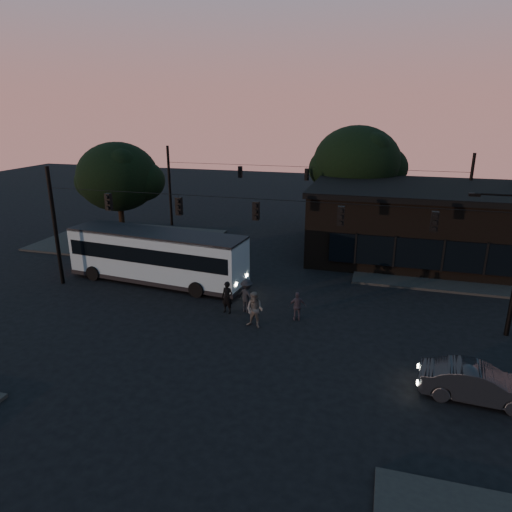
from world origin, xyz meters
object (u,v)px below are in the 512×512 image
(pedestrian_c, at_px, (297,306))
(building, at_px, (416,222))
(bus, at_px, (157,254))
(car, at_px, (478,383))
(pedestrian_a, at_px, (227,298))
(pedestrian_d, at_px, (247,296))
(pedestrian_b, at_px, (255,310))

(pedestrian_c, bearing_deg, building, -131.94)
(bus, distance_m, pedestrian_c, 10.31)
(car, distance_m, pedestrian_a, 12.84)
(building, height_order, pedestrian_d, building)
(pedestrian_a, bearing_deg, pedestrian_b, -23.44)
(building, bearing_deg, pedestrian_c, -115.91)
(pedestrian_a, bearing_deg, pedestrian_d, 33.25)
(building, distance_m, car, 18.30)
(pedestrian_b, distance_m, pedestrian_d, 1.93)
(building, height_order, car, building)
(pedestrian_a, bearing_deg, building, 61.74)
(bus, xyz_separation_m, pedestrian_c, (9.78, -3.10, -1.08))
(pedestrian_a, xyz_separation_m, pedestrian_d, (0.99, 0.44, 0.05))
(building, xyz_separation_m, pedestrian_d, (-9.28, -12.85, -1.76))
(bus, xyz_separation_m, pedestrian_a, (5.89, -3.24, -0.98))
(pedestrian_a, relative_size, pedestrian_d, 0.95)
(car, xyz_separation_m, pedestrian_b, (-9.97, 3.58, 0.26))
(pedestrian_c, bearing_deg, bus, -33.61)
(pedestrian_a, relative_size, pedestrian_c, 1.13)
(pedestrian_d, bearing_deg, bus, 4.38)
(building, relative_size, car, 3.61)
(car, relative_size, pedestrian_d, 2.25)
(building, relative_size, pedestrian_a, 8.54)
(building, distance_m, bus, 19.05)
(pedestrian_c, height_order, pedestrian_d, pedestrian_d)
(building, xyz_separation_m, pedestrian_c, (-6.38, -13.14, -1.91))
(bus, bearing_deg, car, -18.59)
(pedestrian_a, distance_m, pedestrian_c, 3.89)
(pedestrian_c, bearing_deg, pedestrian_d, -21.72)
(car, bearing_deg, pedestrian_a, 71.99)
(pedestrian_a, distance_m, pedestrian_b, 2.30)
(building, xyz_separation_m, pedestrian_a, (-10.27, -13.29, -1.81))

